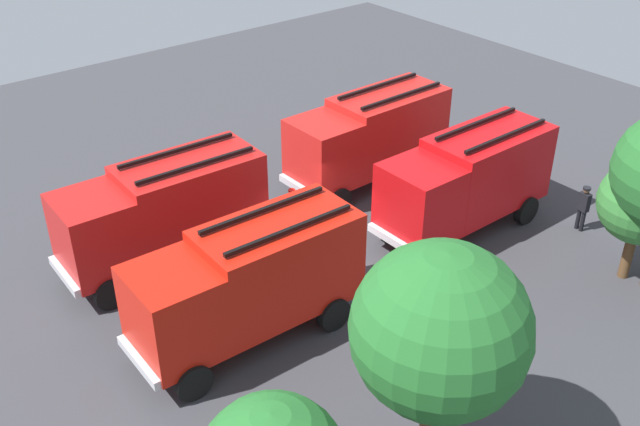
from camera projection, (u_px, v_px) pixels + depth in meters
name	position (u px, v px, depth m)	size (l,w,h in m)	color
ground_plane	(320.00, 246.00, 27.01)	(47.27, 47.27, 0.00)	#38383D
fire_truck_0	(369.00, 135.00, 30.15)	(7.22, 2.80, 3.88)	red
fire_truck_1	(163.00, 210.00, 25.01)	(7.29, 2.97, 3.88)	red
fire_truck_2	(467.00, 179.00, 26.91)	(7.20, 2.76, 3.88)	red
fire_truck_3	(248.00, 279.00, 21.59)	(7.27, 2.92, 3.88)	red
firefighter_0	(583.00, 206.00, 27.45)	(0.30, 0.45, 1.82)	black
firefighter_1	(292.00, 207.00, 27.61)	(0.47, 0.36, 1.65)	black
tree_2	(440.00, 331.00, 16.30)	(4.12, 4.12, 6.39)	brown
traffic_cone_0	(187.00, 210.00, 28.65)	(0.41, 0.41, 0.59)	#F2600C
traffic_cone_1	(465.00, 177.00, 30.85)	(0.48, 0.48, 0.68)	#F2600C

